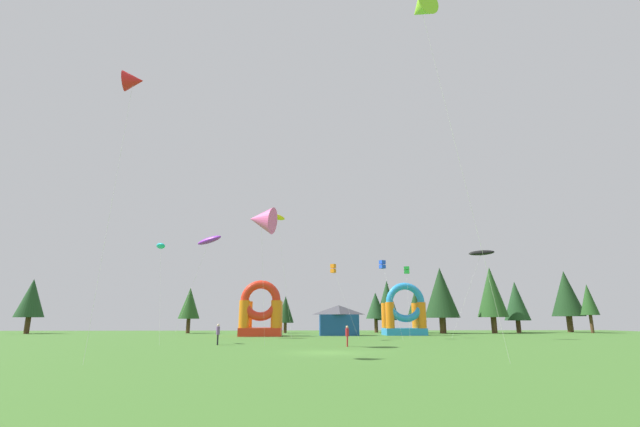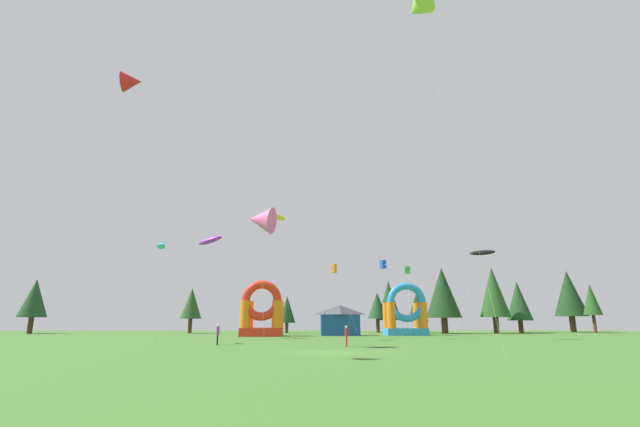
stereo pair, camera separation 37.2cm
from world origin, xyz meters
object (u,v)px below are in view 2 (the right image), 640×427
object	(u,v)px
kite_red_delta	(132,82)
kite_yellow_parafoil	(278,217)
festival_tent	(340,320)
inflatable_orange_dome	(262,315)
kite_purple_parafoil	(210,240)
inflatable_red_slide	(406,315)
kite_pink_delta	(261,220)
kite_cyan_parafoil	(161,246)
kite_lime_delta	(418,8)
kite_black_parafoil	(482,253)
kite_blue_box	(383,265)
kite_orange_box	(334,269)
person_near_camera	(346,334)
kite_green_box	(408,270)
person_midfield	(218,332)

from	to	relation	value
kite_red_delta	kite_yellow_parafoil	distance (m)	23.90
festival_tent	inflatable_orange_dome	bearing A→B (deg)	-166.50
kite_purple_parafoil	inflatable_red_slide	size ratio (longest dim) A/B	1.74
kite_pink_delta	kite_yellow_parafoil	size ratio (longest dim) A/B	0.84
kite_cyan_parafoil	festival_tent	world-z (taller)	kite_cyan_parafoil
kite_yellow_parafoil	kite_lime_delta	bearing A→B (deg)	-72.02
kite_black_parafoil	kite_pink_delta	bearing A→B (deg)	-152.04
kite_yellow_parafoil	kite_blue_box	distance (m)	13.08
kite_cyan_parafoil	kite_yellow_parafoil	bearing A→B (deg)	31.82
kite_yellow_parafoil	inflatable_red_slide	distance (m)	24.18
kite_purple_parafoil	kite_red_delta	distance (m)	27.96
kite_orange_box	kite_black_parafoil	distance (m)	17.11
kite_pink_delta	kite_yellow_parafoil	xyz separation A→B (m)	(0.72, 11.91, 2.98)
person_near_camera	kite_pink_delta	bearing A→B (deg)	-80.49
kite_black_parafoil	inflatable_orange_dome	distance (m)	28.32
person_near_camera	kite_lime_delta	bearing A→B (deg)	17.90
kite_red_delta	kite_orange_box	xyz separation A→B (m)	(14.76, 26.96, -8.89)
kite_pink_delta	kite_black_parafoil	world-z (taller)	kite_pink_delta
kite_cyan_parafoil	festival_tent	size ratio (longest dim) A/B	1.77
kite_green_box	kite_purple_parafoil	bearing A→B (deg)	178.78
kite_green_box	kite_red_delta	bearing A→B (deg)	-131.31
kite_purple_parafoil	inflatable_orange_dome	bearing A→B (deg)	42.94
kite_yellow_parafoil	kite_blue_box	world-z (taller)	kite_yellow_parafoil
kite_black_parafoil	festival_tent	distance (m)	21.14
kite_orange_box	festival_tent	distance (m)	10.55
kite_purple_parafoil	person_midfield	size ratio (longest dim) A/B	7.08
kite_lime_delta	kite_blue_box	distance (m)	31.44
kite_lime_delta	kite_orange_box	world-z (taller)	kite_lime_delta
kite_lime_delta	kite_yellow_parafoil	world-z (taller)	kite_lime_delta
kite_pink_delta	inflatable_orange_dome	distance (m)	24.11
kite_black_parafoil	person_midfield	bearing A→B (deg)	-160.55
kite_yellow_parafoil	kite_orange_box	xyz separation A→B (m)	(6.54, 4.84, -5.14)
kite_orange_box	person_midfield	xyz separation A→B (m)	(-10.89, -13.80, -7.00)
kite_purple_parafoil	inflatable_red_slide	xyz separation A→B (m)	(25.43, 8.34, -8.81)
person_near_camera	person_midfield	distance (m)	11.08
kite_pink_delta	kite_green_box	distance (m)	23.34
kite_cyan_parafoil	inflatable_orange_dome	distance (m)	20.18
inflatable_red_slide	kite_green_box	bearing A→B (deg)	-99.85
kite_lime_delta	festival_tent	world-z (taller)	kite_lime_delta
kite_cyan_parafoil	kite_yellow_parafoil	distance (m)	13.13
person_near_camera	inflatable_red_slide	size ratio (longest dim) A/B	0.23
kite_blue_box	person_midfield	size ratio (longest dim) A/B	5.01
kite_red_delta	festival_tent	size ratio (longest dim) A/B	3.43
person_midfield	kite_orange_box	bearing A→B (deg)	127.31
kite_purple_parafoil	inflatable_orange_dome	world-z (taller)	kite_purple_parafoil
person_midfield	inflatable_red_slide	size ratio (longest dim) A/B	0.25
kite_pink_delta	kite_cyan_parafoil	distance (m)	11.26
kite_lime_delta	person_near_camera	distance (m)	23.81
inflatable_red_slide	kite_yellow_parafoil	bearing A→B (deg)	-141.20
kite_black_parafoil	festival_tent	bearing A→B (deg)	140.23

